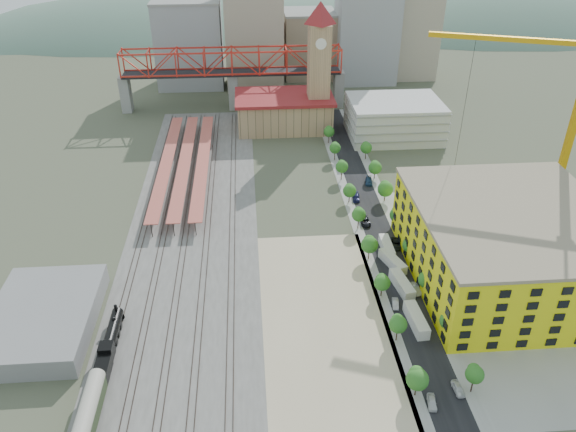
{
  "coord_description": "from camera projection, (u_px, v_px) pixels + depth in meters",
  "views": [
    {
      "loc": [
        -19.49,
        -127.37,
        85.13
      ],
      "look_at": [
        -9.99,
        -3.18,
        10.0
      ],
      "focal_mm": 35.0,
      "sensor_mm": 36.0,
      "label": 1
    }
  ],
  "objects": [
    {
      "name": "street_asphalt",
      "position": [
        370.0,
        210.0,
        167.83
      ],
      "size": [
        12.0,
        170.0,
        0.06
      ],
      "primitive_type": "cube",
      "color": "black",
      "rests_on": "ground"
    },
    {
      "name": "truss_bridge",
      "position": [
        232.0,
        65.0,
        232.27
      ],
      "size": [
        94.0,
        9.6,
        25.6
      ],
      "color": "gray",
      "rests_on": "ground"
    },
    {
      "name": "car_5",
      "position": [
        415.0,
        289.0,
        134.29
      ],
      "size": [
        2.31,
        4.89,
        1.55
      ],
      "primitive_type": "imported",
      "rotation": [
        0.0,
        0.0,
        0.15
      ],
      "color": "#A5A5AA",
      "rests_on": "ground"
    },
    {
      "name": "tower_crane",
      "position": [
        565.0,
        98.0,
        146.15
      ],
      "size": [
        52.08,
        20.79,
        58.5
      ],
      "color": "#D3980D",
      "rests_on": "ground"
    },
    {
      "name": "site_trailer_a",
      "position": [
        416.0,
        320.0,
        123.94
      ],
      "size": [
        3.4,
        10.58,
        2.85
      ],
      "primitive_type": "cube",
      "rotation": [
        0.0,
        0.0,
        0.06
      ],
      "color": "silver",
      "rests_on": "ground"
    },
    {
      "name": "construction_pad",
      "position": [
        513.0,
        276.0,
        139.84
      ],
      "size": [
        50.0,
        90.0,
        0.06
      ],
      "primitive_type": "cube",
      "color": "gray",
      "rests_on": "ground"
    },
    {
      "name": "site_trailer_c",
      "position": [
        393.0,
        262.0,
        142.95
      ],
      "size": [
        5.62,
        9.96,
        2.65
      ],
      "primitive_type": "cube",
      "rotation": [
        0.0,
        0.0,
        0.34
      ],
      "color": "silver",
      "rests_on": "ground"
    },
    {
      "name": "rail_tracks",
      "position": [
        189.0,
        212.0,
        166.39
      ],
      "size": [
        26.56,
        160.0,
        0.18
      ],
      "color": "#382B23",
      "rests_on": "ground"
    },
    {
      "name": "coach",
      "position": [
        88.0,
        416.0,
        99.82
      ],
      "size": [
        3.09,
        17.95,
        5.64
      ],
      "color": "#28361D",
      "rests_on": "ground"
    },
    {
      "name": "car_6",
      "position": [
        396.0,
        244.0,
        150.85
      ],
      "size": [
        3.58,
        6.09,
        1.59
      ],
      "primitive_type": "imported",
      "rotation": [
        0.0,
        0.0,
        -0.17
      ],
      "color": "black",
      "rests_on": "ground"
    },
    {
      "name": "parking_garage",
      "position": [
        394.0,
        119.0,
        212.49
      ],
      "size": [
        34.0,
        26.0,
        14.0
      ],
      "primitive_type": "cube",
      "color": "silver",
      "rests_on": "ground"
    },
    {
      "name": "car_7",
      "position": [
        369.0,
        181.0,
        181.99
      ],
      "size": [
        3.06,
        5.63,
        1.55
      ],
      "primitive_type": "imported",
      "rotation": [
        0.0,
        0.0,
        -0.17
      ],
      "color": "navy",
      "rests_on": "ground"
    },
    {
      "name": "ballast_strip",
      "position": [
        196.0,
        212.0,
        166.57
      ],
      "size": [
        36.0,
        165.0,
        0.06
      ],
      "primitive_type": "cube",
      "color": "#605E59",
      "rests_on": "ground"
    },
    {
      "name": "platform_canopies",
      "position": [
        185.0,
        161.0,
        187.67
      ],
      "size": [
        16.0,
        80.0,
        4.12
      ],
      "color": "#B75546",
      "rests_on": "ground"
    },
    {
      "name": "sidewalk_west",
      "position": [
        352.0,
        211.0,
        167.47
      ],
      "size": [
        3.0,
        170.0,
        0.04
      ],
      "primitive_type": "cube",
      "color": "gray",
      "rests_on": "ground"
    },
    {
      "name": "skyline",
      "position": [
        301.0,
        32.0,
        264.21
      ],
      "size": [
        133.0,
        46.0,
        60.0
      ],
      "color": "#9EA0A3",
      "rests_on": "ground"
    },
    {
      "name": "ground",
      "position": [
        323.0,
        240.0,
        153.99
      ],
      "size": [
        400.0,
        400.0,
        0.0
      ],
      "primitive_type": "plane",
      "color": "#474C38",
      "rests_on": "ground"
    },
    {
      "name": "locomotive",
      "position": [
        110.0,
        342.0,
        117.2
      ],
      "size": [
        2.79,
        21.54,
        5.39
      ],
      "color": "black",
      "rests_on": "ground"
    },
    {
      "name": "car_4",
      "position": [
        458.0,
        389.0,
        108.15
      ],
      "size": [
        1.87,
        4.25,
        1.43
      ],
      "primitive_type": "imported",
      "rotation": [
        0.0,
        0.0,
        0.04
      ],
      "color": "silver",
      "rests_on": "ground"
    },
    {
      "name": "warehouse",
      "position": [
        43.0,
        318.0,
        122.78
      ],
      "size": [
        22.0,
        32.0,
        5.0
      ],
      "primitive_type": "cube",
      "color": "gray",
      "rests_on": "ground"
    },
    {
      "name": "car_2",
      "position": [
        365.0,
        221.0,
        160.75
      ],
      "size": [
        2.69,
        5.66,
        1.56
      ],
      "primitive_type": "imported",
      "rotation": [
        0.0,
        0.0,
        0.02
      ],
      "color": "black",
      "rests_on": "ground"
    },
    {
      "name": "clock_tower",
      "position": [
        319.0,
        56.0,
        207.99
      ],
      "size": [
        12.0,
        12.0,
        52.0
      ],
      "color": "tan",
      "rests_on": "ground"
    },
    {
      "name": "distant_hills",
      "position": [
        335.0,
        135.0,
        420.02
      ],
      "size": [
        647.0,
        264.0,
        227.0
      ],
      "color": "#4C6B59",
      "rests_on": "ground"
    },
    {
      "name": "site_trailer_b",
      "position": [
        402.0,
        284.0,
        134.81
      ],
      "size": [
        4.21,
        10.43,
        2.77
      ],
      "primitive_type": "cube",
      "rotation": [
        0.0,
        0.0,
        0.16
      ],
      "color": "silver",
      "rests_on": "ground"
    },
    {
      "name": "station_hall",
      "position": [
        284.0,
        111.0,
        220.23
      ],
      "size": [
        38.0,
        24.0,
        13.1
      ],
      "color": "tan",
      "rests_on": "ground"
    },
    {
      "name": "sidewalk_east",
      "position": [
        388.0,
        209.0,
        168.19
      ],
      "size": [
        3.0,
        170.0,
        0.04
      ],
      "primitive_type": "cube",
      "color": "gray",
      "rests_on": "ground"
    },
    {
      "name": "site_trailer_d",
      "position": [
        387.0,
        247.0,
        148.54
      ],
      "size": [
        2.57,
        9.55,
        2.61
      ],
      "primitive_type": "cube",
      "rotation": [
        0.0,
        0.0,
        -0.01
      ],
      "color": "silver",
      "rests_on": "ground"
    },
    {
      "name": "street_trees",
      "position": [
        377.0,
        228.0,
        159.31
      ],
      "size": [
        15.4,
        124.4,
        8.0
      ],
      "color": "#266A1F",
      "rests_on": "ground"
    },
    {
      "name": "car_0",
      "position": [
        432.0,
        402.0,
        105.36
      ],
      "size": [
        2.29,
        4.33,
        1.4
      ],
      "primitive_type": "imported",
      "rotation": [
        0.0,
        0.0,
        -0.16
      ],
      "color": "silver",
      "rests_on": "ground"
    },
    {
      "name": "car_1",
      "position": [
        395.0,
        304.0,
        129.82
      ],
      "size": [
        1.99,
        4.11,
        1.3
      ],
      "primitive_type": "imported",
      "rotation": [
        0.0,
        0.0,
        -0.16
      ],
      "color": "#A9A8AD",
      "rests_on": "ground"
    },
    {
      "name": "construction_building",
      "position": [
        509.0,
        246.0,
        134.8
      ],
      "size": [
        44.6,
        50.6,
        18.8
      ],
      "color": "yellow",
      "rests_on": "ground"
    },
    {
      "name": "car_3",
      "position": [
        356.0,
        197.0,
        172.84
      ],
      "size": [
        2.83,
        5.45,
        1.51
      ],
      "primitive_type": "imported",
      "rotation": [
        0.0,
        0.0,
        -0.14
      ],
      "color": "#1B1E50",
      "rests_on": "ground"
    },
    {
      "name": "dirt_lot",
      "position": [
        324.0,
        317.0,
        126.82
      ],
      "size": [
        28.0,
        67.0,
        0.06
      ],
      "primitive_type": "cube",
      "color": "tan",
      "rests_on": "ground"
    }
  ]
}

